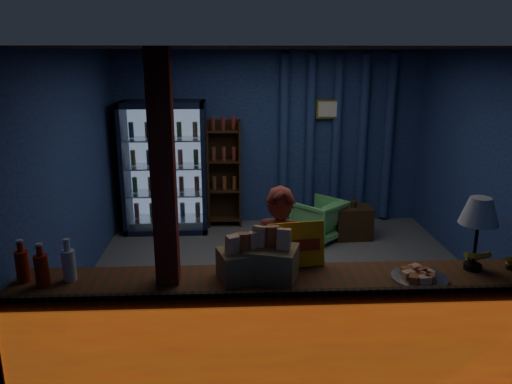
% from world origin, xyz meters
% --- Properties ---
extents(ground, '(4.60, 4.60, 0.00)m').
position_xyz_m(ground, '(0.00, 0.00, 0.00)').
color(ground, '#515154').
rests_on(ground, ground).
extents(room_walls, '(4.60, 4.60, 4.60)m').
position_xyz_m(room_walls, '(0.00, 0.00, 1.57)').
color(room_walls, navy).
rests_on(room_walls, ground).
extents(counter, '(4.40, 0.57, 0.99)m').
position_xyz_m(counter, '(0.00, -1.91, 0.48)').
color(counter, brown).
rests_on(counter, ground).
extents(support_post, '(0.16, 0.16, 2.60)m').
position_xyz_m(support_post, '(-1.05, -1.90, 1.30)').
color(support_post, maroon).
rests_on(support_post, ground).
extents(beverage_cooler, '(1.20, 0.62, 1.90)m').
position_xyz_m(beverage_cooler, '(-1.55, 1.92, 0.93)').
color(beverage_cooler, black).
rests_on(beverage_cooler, ground).
extents(bottle_shelf, '(0.50, 0.28, 1.60)m').
position_xyz_m(bottle_shelf, '(-0.70, 2.06, 0.79)').
color(bottle_shelf, '#392512').
rests_on(bottle_shelf, ground).
extents(curtain_folds, '(1.74, 0.14, 2.50)m').
position_xyz_m(curtain_folds, '(1.00, 2.14, 1.30)').
color(curtain_folds, navy).
rests_on(curtain_folds, room_walls).
extents(framed_picture, '(0.36, 0.04, 0.28)m').
position_xyz_m(framed_picture, '(0.85, 2.10, 1.75)').
color(framed_picture, gold).
rests_on(framed_picture, room_walls).
extents(shopkeeper, '(0.62, 0.51, 1.47)m').
position_xyz_m(shopkeeper, '(-0.17, -1.26, 0.73)').
color(shopkeeper, maroon).
rests_on(shopkeeper, ground).
extents(green_chair, '(0.87, 0.87, 0.57)m').
position_xyz_m(green_chair, '(0.64, 1.37, 0.28)').
color(green_chair, '#61C366').
rests_on(green_chair, ground).
extents(side_table, '(0.53, 0.39, 0.55)m').
position_xyz_m(side_table, '(1.12, 1.37, 0.23)').
color(side_table, '#392512').
rests_on(side_table, ground).
extents(yellow_sign, '(0.45, 0.15, 0.35)m').
position_xyz_m(yellow_sign, '(-0.09, -1.68, 1.13)').
color(yellow_sign, '#FFAF0D').
rests_on(yellow_sign, counter).
extents(soda_bottles, '(0.43, 0.18, 0.32)m').
position_xyz_m(soda_bottles, '(-1.94, -1.87, 1.08)').
color(soda_bottles, '#AE230B').
rests_on(soda_bottles, counter).
extents(snack_box_left, '(0.44, 0.40, 0.39)m').
position_xyz_m(snack_box_left, '(-0.30, -1.88, 1.09)').
color(snack_box_left, '#9B854B').
rests_on(snack_box_left, counter).
extents(snack_box_centre, '(0.40, 0.36, 0.36)m').
position_xyz_m(snack_box_centre, '(-0.51, -1.87, 1.08)').
color(snack_box_centre, '#9B854B').
rests_on(snack_box_centre, counter).
extents(pastry_tray, '(0.41, 0.41, 0.07)m').
position_xyz_m(pastry_tray, '(0.79, -1.96, 0.97)').
color(pastry_tray, silver).
rests_on(pastry_tray, counter).
extents(banana_bunches, '(0.78, 0.30, 0.17)m').
position_xyz_m(banana_bunches, '(1.56, -1.79, 1.04)').
color(banana_bunches, gold).
rests_on(banana_bunches, counter).
extents(table_lamp, '(0.29, 0.29, 0.57)m').
position_xyz_m(table_lamp, '(1.26, -1.80, 1.40)').
color(table_lamp, black).
rests_on(table_lamp, counter).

